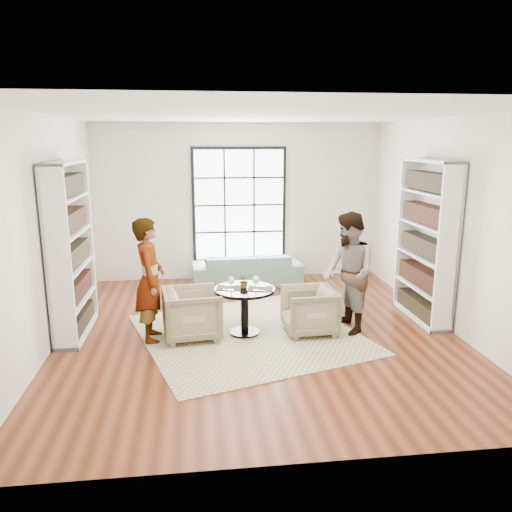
{
  "coord_description": "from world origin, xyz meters",
  "views": [
    {
      "loc": [
        -0.84,
        -6.64,
        2.66
      ],
      "look_at": [
        0.01,
        0.4,
        1.02
      ],
      "focal_mm": 35.0,
      "sensor_mm": 36.0,
      "label": 1
    }
  ],
  "objects": [
    {
      "name": "placemat_left",
      "position": [
        -0.42,
        -0.02,
        0.67
      ],
      "size": [
        0.38,
        0.32,
        0.01
      ],
      "primitive_type": "cube",
      "rotation": [
        0.0,
        0.0,
        -0.18
      ],
      "color": "#292724",
      "rests_on": "pedestal_table"
    },
    {
      "name": "sofa",
      "position": [
        0.09,
        2.45,
        0.3
      ],
      "size": [
        2.07,
        0.88,
        0.6
      ],
      "primitive_type": "imported",
      "rotation": [
        0.0,
        0.0,
        3.18
      ],
      "color": "slate",
      "rests_on": "ground"
    },
    {
      "name": "person_left",
      "position": [
        -1.48,
        -0.09,
        0.84
      ],
      "size": [
        0.42,
        0.63,
        1.69
      ],
      "primitive_type": "imported",
      "rotation": [
        0.0,
        0.0,
        1.6
      ],
      "color": "gray",
      "rests_on": "ground"
    },
    {
      "name": "cutlery_right",
      "position": [
        0.01,
        -0.11,
        0.68
      ],
      "size": [
        0.18,
        0.24,
        0.01
      ],
      "primitive_type": null,
      "rotation": [
        0.0,
        0.0,
        -0.18
      ],
      "color": "silver",
      "rests_on": "placemat_right"
    },
    {
      "name": "pedestal_table",
      "position": [
        -0.2,
        -0.05,
        0.49
      ],
      "size": [
        0.84,
        0.84,
        0.67
      ],
      "rotation": [
        0.0,
        0.0,
        -0.18
      ],
      "color": "black",
      "rests_on": "ground"
    },
    {
      "name": "cutlery_left",
      "position": [
        -0.42,
        -0.02,
        0.68
      ],
      "size": [
        0.18,
        0.24,
        0.01
      ],
      "primitive_type": null,
      "rotation": [
        0.0,
        0.0,
        -0.18
      ],
      "color": "silver",
      "rests_on": "placemat_left"
    },
    {
      "name": "armchair_left",
      "position": [
        -0.93,
        -0.09,
        0.35
      ],
      "size": [
        0.86,
        0.84,
        0.7
      ],
      "primitive_type": "imported",
      "rotation": [
        0.0,
        0.0,
        1.7
      ],
      "color": "tan",
      "rests_on": "ground"
    },
    {
      "name": "wine_glass_right",
      "position": [
        -0.06,
        -0.17,
        0.82
      ],
      "size": [
        0.09,
        0.09,
        0.21
      ],
      "color": "silver",
      "rests_on": "pedestal_table"
    },
    {
      "name": "person_right",
      "position": [
        1.26,
        -0.11,
        0.86
      ],
      "size": [
        0.75,
        0.91,
        1.71
      ],
      "primitive_type": "imported",
      "rotation": [
        0.0,
        0.0,
        -1.44
      ],
      "color": "gray",
      "rests_on": "ground"
    },
    {
      "name": "placemat_right",
      "position": [
        0.01,
        -0.11,
        0.67
      ],
      "size": [
        0.38,
        0.32,
        0.01
      ],
      "primitive_type": "cube",
      "rotation": [
        0.0,
        0.0,
        -0.18
      ],
      "color": "#292724",
      "rests_on": "pedestal_table"
    },
    {
      "name": "room_shell",
      "position": [
        0.0,
        0.54,
        1.26
      ],
      "size": [
        6.0,
        6.01,
        6.0
      ],
      "color": "silver",
      "rests_on": "ground"
    },
    {
      "name": "flower_centerpiece",
      "position": [
        -0.2,
        -0.01,
        0.77
      ],
      "size": [
        0.19,
        0.17,
        0.2
      ],
      "primitive_type": "imported",
      "rotation": [
        0.0,
        0.0,
        0.1
      ],
      "color": "gray",
      "rests_on": "pedestal_table"
    },
    {
      "name": "ground",
      "position": [
        0.0,
        0.0,
        0.0
      ],
      "size": [
        6.0,
        6.0,
        0.0
      ],
      "primitive_type": "plane",
      "color": "brown"
    },
    {
      "name": "wine_glass_left",
      "position": [
        -0.39,
        -0.14,
        0.81
      ],
      "size": [
        0.09,
        0.09,
        0.2
      ],
      "color": "silver",
      "rests_on": "pedestal_table"
    },
    {
      "name": "rug",
      "position": [
        -0.14,
        -0.08,
        0.01
      ],
      "size": [
        3.55,
        3.55,
        0.01
      ],
      "primitive_type": "cube",
      "rotation": [
        0.0,
        0.0,
        0.3
      ],
      "color": "#C1B490",
      "rests_on": "ground"
    },
    {
      "name": "armchair_right",
      "position": [
        0.71,
        -0.11,
        0.33
      ],
      "size": [
        0.74,
        0.72,
        0.65
      ],
      "primitive_type": "imported",
      "rotation": [
        0.0,
        0.0,
        -1.53
      ],
      "color": "tan",
      "rests_on": "ground"
    }
  ]
}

